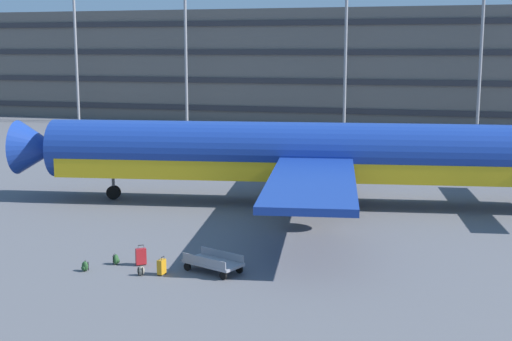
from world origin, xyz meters
name	(u,v)px	position (x,y,z in m)	size (l,w,h in m)	color
ground_plane	(381,203)	(0.00, 0.00, 0.00)	(600.00, 600.00, 0.00)	#5B5B60
terminal_structure	(421,66)	(0.00, 52.67, 7.48)	(156.71, 14.77, 14.95)	#605B56
airliner	(308,155)	(-4.53, -1.65, 3.17)	(38.49, 31.23, 10.85)	navy
light_mast_far_left	(75,29)	(-44.86, 41.08, 12.35)	(1.80, 0.50, 21.34)	gray
light_mast_left	(185,6)	(-29.09, 41.08, 15.08)	(1.80, 0.50, 26.66)	gray
light_mast_center_left	(346,28)	(-8.48, 41.08, 12.22)	(1.80, 0.50, 21.08)	gray
light_mast_center_right	(483,10)	(7.15, 41.08, 14.07)	(1.80, 0.50, 24.68)	gray
suitcase_navy	(162,267)	(-7.84, -17.35, 0.37)	(0.29, 0.44, 0.84)	orange
suitcase_red	(141,256)	(-9.30, -16.31, 0.42)	(0.52, 0.47, 0.97)	#B21E23
backpack_upright	(141,271)	(-8.69, -17.66, 0.21)	(0.39, 0.35, 0.48)	gray
backpack_purple	(85,267)	(-11.33, -17.80, 0.22)	(0.38, 0.36, 0.51)	#264C26
backpack_laid_flat	(116,260)	(-10.45, -16.50, 0.23)	(0.37, 0.41, 0.52)	#264C26
baggage_cart	(213,263)	(-5.81, -16.35, 0.43)	(3.32, 2.17, 0.82)	gray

